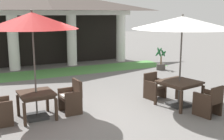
{
  "coord_description": "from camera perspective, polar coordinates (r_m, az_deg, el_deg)",
  "views": [
    {
      "loc": [
        -3.33,
        -6.65,
        2.74
      ],
      "look_at": [
        0.31,
        0.61,
        1.1
      ],
      "focal_mm": 45.76,
      "sensor_mm": 36.0,
      "label": 1
    }
  ],
  "objects": [
    {
      "name": "patio_table_mid_left",
      "position": [
        7.7,
        -14.91,
        -5.02
      ],
      "size": [
        0.9,
        0.9,
        0.71
      ],
      "rotation": [
        0.0,
        0.0,
        0.04
      ],
      "color": "#38281E",
      "rests_on": "ground"
    },
    {
      "name": "lawn_strip",
      "position": [
        13.46,
        -11.74,
        -0.54
      ],
      "size": [
        11.74,
        1.94,
        0.01
      ],
      "primitive_type": "cube",
      "color": "#519347",
      "rests_on": "ground"
    },
    {
      "name": "patio_chair_near_foreground_south",
      "position": [
        8.13,
        18.77,
        -5.94
      ],
      "size": [
        0.64,
        0.67,
        0.84
      ],
      "rotation": [
        0.0,
        0.0,
        0.18
      ],
      "color": "#38281E",
      "rests_on": "ground"
    },
    {
      "name": "patio_umbrella_mid_left",
      "position": [
        7.4,
        -15.67,
        9.25
      ],
      "size": [
        2.29,
        2.29,
        2.81
      ],
      "color": "#2D2D2D",
      "rests_on": "ground"
    },
    {
      "name": "patio_chair_near_foreground_north",
      "position": [
        9.37,
        8.45,
        -3.25
      ],
      "size": [
        0.66,
        0.59,
        0.81
      ],
      "rotation": [
        0.0,
        0.0,
        -2.96
      ],
      "color": "#38281E",
      "rests_on": "ground"
    },
    {
      "name": "background_pavilion",
      "position": [
        14.72,
        -13.85,
        11.79
      ],
      "size": [
        9.94,
        2.79,
        3.8
      ],
      "color": "white",
      "rests_on": "ground"
    },
    {
      "name": "patio_umbrella_near_foreground",
      "position": [
        8.39,
        13.87,
        9.04
      ],
      "size": [
        2.85,
        2.85,
        2.7
      ],
      "color": "#2D2D2D",
      "rests_on": "ground"
    },
    {
      "name": "patio_table_near_foreground",
      "position": [
        8.64,
        13.31,
        -2.78
      ],
      "size": [
        1.21,
        1.21,
        0.76
      ],
      "rotation": [
        0.0,
        0.0,
        0.18
      ],
      "color": "#38281E",
      "rests_on": "ground"
    },
    {
      "name": "patio_chair_mid_left_east",
      "position": [
        8.02,
        -8.15,
        -5.44
      ],
      "size": [
        0.52,
        0.66,
        0.91
      ],
      "rotation": [
        0.0,
        0.0,
        -4.67
      ],
      "color": "#38281E",
      "rests_on": "ground"
    },
    {
      "name": "ground_plane",
      "position": [
        7.93,
        -0.04,
        -8.79
      ],
      "size": [
        60.0,
        60.0,
        0.0
      ],
      "primitive_type": "plane",
      "color": "slate"
    },
    {
      "name": "potted_palm_right_edge",
      "position": [
        14.03,
        9.73,
        1.37
      ],
      "size": [
        0.46,
        0.47,
        1.12
      ],
      "color": "#47423D",
      "rests_on": "ground"
    }
  ]
}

